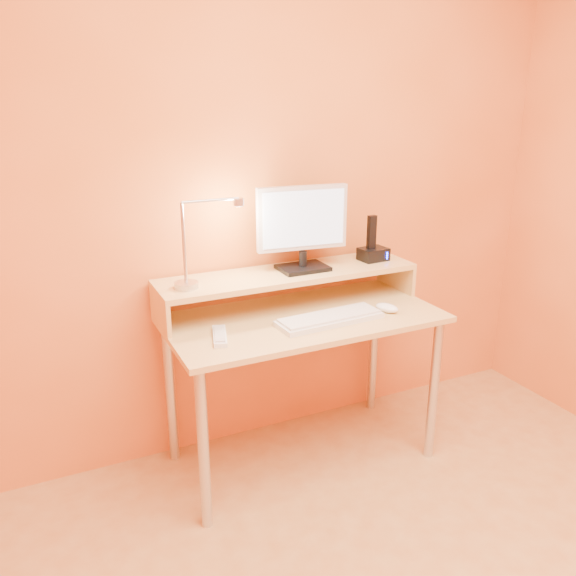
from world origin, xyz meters
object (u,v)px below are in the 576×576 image
mouse (387,308)px  keyboard (330,319)px  lamp_base (186,285)px  monitor_panel (302,218)px  remote_control (220,336)px  phone_dock (373,254)px

mouse → keyboard: bearing=156.2°
keyboard → lamp_base: bearing=153.9°
monitor_panel → remote_control: bearing=-148.1°
phone_dock → remote_control: phone_dock is taller
keyboard → remote_control: keyboard is taller
phone_dock → remote_control: (-0.86, -0.23, -0.18)m
mouse → phone_dock: bearing=47.7°
lamp_base → keyboard: size_ratio=0.21×
lamp_base → keyboard: 0.62m
monitor_panel → keyboard: 0.47m
phone_dock → monitor_panel: bearing=174.2°
monitor_panel → lamp_base: 0.60m
lamp_base → remote_control: bearing=-70.7°
lamp_base → mouse: size_ratio=0.90×
monitor_panel → phone_dock: bearing=4.0°
remote_control → phone_dock: bearing=31.5°
monitor_panel → remote_control: monitor_panel is taller
keyboard → phone_dock: bearing=31.2°
keyboard → mouse: bearing=-3.9°
keyboard → mouse: size_ratio=4.22×
phone_dock → remote_control: size_ratio=0.67×
monitor_panel → phone_dock: (0.38, -0.01, -0.21)m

